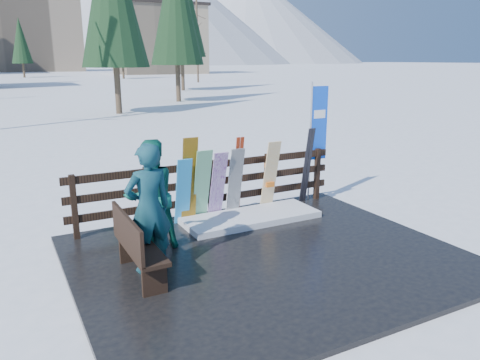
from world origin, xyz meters
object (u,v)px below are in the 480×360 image
bench (135,244)px  snowboard_0 (183,192)px  snowboard_3 (218,185)px  snowboard_4 (235,182)px  snowboard_1 (202,186)px  person_front (149,208)px  person_back (151,196)px  rental_flag (317,128)px  snowboard_5 (270,176)px  snowboard_2 (189,181)px

bench → snowboard_0: size_ratio=1.13×
snowboard_3 → snowboard_4: size_ratio=0.99×
bench → snowboard_1: (1.80, 1.79, 0.20)m
person_front → person_back: bearing=-116.3°
person_back → person_front: bearing=58.2°
bench → rental_flag: rental_flag is taller
snowboard_3 → snowboard_5: bearing=-0.0°
snowboard_1 → snowboard_5: snowboard_5 is taller
snowboard_4 → snowboard_2: bearing=180.0°
bench → snowboard_4: snowboard_4 is taller
snowboard_1 → snowboard_2: (-0.25, 0.00, 0.12)m
snowboard_2 → rental_flag: size_ratio=0.65×
snowboard_0 → bench: bearing=-128.4°
snowboard_4 → rental_flag: 2.36m
snowboard_0 → person_back: bearing=-135.6°
snowboard_1 → snowboard_5: (1.53, 0.00, 0.02)m
snowboard_4 → bench: bearing=-144.6°
snowboard_4 → snowboard_0: bearing=-180.0°
rental_flag → snowboard_1: bearing=-174.6°
snowboard_2 → person_back: size_ratio=0.92×
snowboard_4 → rental_flag: (2.16, 0.27, 0.91)m
snowboard_0 → snowboard_4: 1.09m
snowboard_1 → person_back: bearing=-145.7°
snowboard_3 → person_front: 2.48m
snowboard_3 → rental_flag: 2.71m
snowboard_0 → snowboard_4: snowboard_4 is taller
snowboard_3 → snowboard_4: bearing=-0.0°
snowboard_3 → snowboard_4: snowboard_4 is taller
snowboard_1 → person_back: person_back is taller
snowboard_2 → snowboard_5: snowboard_2 is taller
snowboard_3 → person_back: bearing=-151.6°
bench → person_front: (0.27, 0.17, 0.45)m
snowboard_5 → person_front: (-3.06, -1.61, 0.23)m
snowboard_1 → snowboard_3: bearing=0.0°
snowboard_1 → snowboard_0: bearing=-180.0°
snowboard_4 → person_front: (-2.24, -1.61, 0.26)m
rental_flag → bench: bearing=-156.2°
snowboard_3 → snowboard_5: snowboard_5 is taller
snowboard_5 → snowboard_3: bearing=180.0°
bench → rental_flag: size_ratio=0.58×
bench → person_back: person_back is taller
snowboard_4 → snowboard_5: (0.82, 0.00, 0.04)m
snowboard_4 → snowboard_1: bearing=180.0°
snowboard_3 → snowboard_4: 0.38m
snowboard_2 → person_front: bearing=-128.4°
snowboard_5 → snowboard_4: bearing=180.0°
snowboard_3 → snowboard_0: bearing=-180.0°
person_front → snowboard_5: bearing=-158.9°
snowboard_4 → rental_flag: size_ratio=0.55×
bench → snowboard_3: bearing=39.9°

